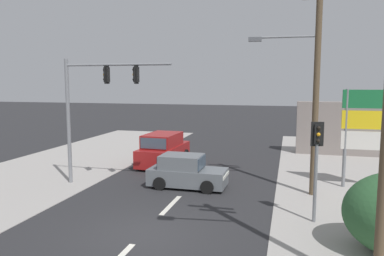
{
  "coord_description": "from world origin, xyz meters",
  "views": [
    {
      "loc": [
        4.5,
        -10.85,
        4.89
      ],
      "look_at": [
        0.61,
        4.0,
        3.02
      ],
      "focal_mm": 35.0,
      "sensor_mm": 36.0,
      "label": 1
    }
  ],
  "objects_px": {
    "traffic_signal_mast": "(92,98)",
    "hatchback_receding_far": "(186,172)",
    "utility_pole_midground_right": "(313,78)",
    "suv_oncoming_mid": "(163,150)",
    "pedestal_signal_right_kerb": "(317,155)",
    "shopping_plaza_sign": "(366,125)"
  },
  "relations": [
    {
      "from": "pedestal_signal_right_kerb",
      "to": "utility_pole_midground_right",
      "type": "bearing_deg",
      "value": 90.3
    },
    {
      "from": "hatchback_receding_far",
      "to": "suv_oncoming_mid",
      "type": "relative_size",
      "value": 0.79
    },
    {
      "from": "utility_pole_midground_right",
      "to": "hatchback_receding_far",
      "type": "distance_m",
      "value": 7.07
    },
    {
      "from": "traffic_signal_mast",
      "to": "suv_oncoming_mid",
      "type": "xyz_separation_m",
      "value": [
        1.76,
        5.03,
        -3.26
      ]
    },
    {
      "from": "utility_pole_midground_right",
      "to": "suv_oncoming_mid",
      "type": "height_order",
      "value": "utility_pole_midground_right"
    },
    {
      "from": "utility_pole_midground_right",
      "to": "traffic_signal_mast",
      "type": "bearing_deg",
      "value": -175.0
    },
    {
      "from": "pedestal_signal_right_kerb",
      "to": "hatchback_receding_far",
      "type": "relative_size",
      "value": 0.97
    },
    {
      "from": "utility_pole_midground_right",
      "to": "traffic_signal_mast",
      "type": "height_order",
      "value": "utility_pole_midground_right"
    },
    {
      "from": "pedestal_signal_right_kerb",
      "to": "hatchback_receding_far",
      "type": "distance_m",
      "value": 6.64
    },
    {
      "from": "pedestal_signal_right_kerb",
      "to": "shopping_plaza_sign",
      "type": "xyz_separation_m",
      "value": [
        2.45,
        5.06,
        0.57
      ]
    },
    {
      "from": "shopping_plaza_sign",
      "to": "suv_oncoming_mid",
      "type": "xyz_separation_m",
      "value": [
        -10.62,
        2.49,
        -2.1
      ]
    },
    {
      "from": "utility_pole_midground_right",
      "to": "traffic_signal_mast",
      "type": "xyz_separation_m",
      "value": [
        -9.92,
        -0.87,
        -0.94
      ]
    },
    {
      "from": "shopping_plaza_sign",
      "to": "traffic_signal_mast",
      "type": "bearing_deg",
      "value": -168.37
    },
    {
      "from": "pedestal_signal_right_kerb",
      "to": "suv_oncoming_mid",
      "type": "distance_m",
      "value": 11.23
    },
    {
      "from": "traffic_signal_mast",
      "to": "shopping_plaza_sign",
      "type": "xyz_separation_m",
      "value": [
        12.39,
        2.55,
        -1.16
      ]
    },
    {
      "from": "pedestal_signal_right_kerb",
      "to": "suv_oncoming_mid",
      "type": "xyz_separation_m",
      "value": [
        -8.18,
        7.54,
        -1.53
      ]
    },
    {
      "from": "traffic_signal_mast",
      "to": "hatchback_receding_far",
      "type": "xyz_separation_m",
      "value": [
        4.39,
        0.69,
        -3.44
      ]
    },
    {
      "from": "utility_pole_midground_right",
      "to": "shopping_plaza_sign",
      "type": "xyz_separation_m",
      "value": [
        2.46,
        1.68,
        -2.11
      ]
    },
    {
      "from": "traffic_signal_mast",
      "to": "shopping_plaza_sign",
      "type": "relative_size",
      "value": 1.3
    },
    {
      "from": "traffic_signal_mast",
      "to": "hatchback_receding_far",
      "type": "relative_size",
      "value": 1.64
    },
    {
      "from": "utility_pole_midground_right",
      "to": "pedestal_signal_right_kerb",
      "type": "relative_size",
      "value": 2.66
    },
    {
      "from": "shopping_plaza_sign",
      "to": "hatchback_receding_far",
      "type": "height_order",
      "value": "shopping_plaza_sign"
    }
  ]
}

